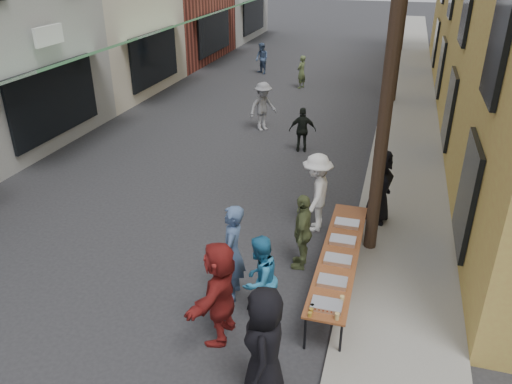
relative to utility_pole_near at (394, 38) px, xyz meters
The scene contains 24 objects.
ground 6.91m from the utility_pole_near, 145.10° to the right, with size 120.00×120.00×0.00m, color #28282B.
sidewalk 12.82m from the utility_pole_near, 86.66° to the left, with size 2.20×60.00×0.10m, color gray.
utility_pole_near is the anchor object (origin of this frame).
serving_table 4.10m from the utility_pole_near, 108.71° to the right, with size 0.70×4.00×0.75m.
catering_tray_sausage 4.88m from the utility_pole_near, 99.09° to the right, with size 0.50×0.33×0.08m, color maroon.
catering_tray_foil_b 4.49m from the utility_pole_near, 101.41° to the right, with size 0.50×0.33×0.08m, color #B2B2B7.
catering_tray_buns 4.14m from the utility_pole_near, 105.72° to the right, with size 0.50×0.33×0.08m, color tan.
catering_tray_foil_d 3.90m from the utility_pole_near, 114.91° to the right, with size 0.50×0.33×0.08m, color #B2B2B7.
catering_tray_buns_end 3.76m from the utility_pole_near, 143.00° to the right, with size 0.50×0.33×0.08m, color tan.
condiment_jar_a 5.10m from the utility_pole_near, 101.87° to the right, with size 0.07×0.07×0.08m, color #A57F26.
condiment_jar_b 5.03m from the utility_pole_near, 102.21° to the right, with size 0.07×0.07×0.08m, color #A57F26.
condiment_jar_c 4.97m from the utility_pole_near, 102.58° to the right, with size 0.07×0.07×0.08m, color #A57F26.
cup_stack 5.01m from the utility_pole_near, 95.08° to the right, with size 0.08×0.08×0.12m, color tan.
guest_front_a 5.83m from the utility_pole_near, 104.62° to the right, with size 0.94×0.61×1.93m, color black.
guest_front_b 4.86m from the utility_pole_near, 135.17° to the right, with size 0.70×0.46×1.92m, color #455D86.
guest_front_c 4.94m from the utility_pole_near, 121.30° to the right, with size 0.81×0.63×1.67m, color teal.
guest_front_d 3.84m from the utility_pole_near, 156.26° to the left, with size 1.21×0.70×1.88m, color white.
guest_front_e 4.03m from the utility_pole_near, 142.75° to the right, with size 0.96×0.40×1.64m, color #5F6A3D.
guest_queue_back 5.44m from the utility_pole_near, 122.89° to the right, with size 1.70×0.54×1.84m, color maroon.
server 3.70m from the utility_pole_near, 87.64° to the left, with size 0.88×0.57×1.80m, color black.
passerby_left 9.05m from the utility_pole_near, 121.75° to the left, with size 1.12×0.65×1.74m, color gray.
passerby_mid 7.05m from the utility_pole_near, 115.74° to the left, with size 0.85×0.36×1.46m, color black.
passerby_right 14.45m from the utility_pole_near, 107.61° to the left, with size 0.55×0.36×1.50m, color #57683C.
passerby_far 17.42m from the utility_pole_near, 113.46° to the left, with size 0.76×0.59×1.56m, color #41577E.
Camera 1 is at (4.48, -6.60, 5.99)m, focal length 35.00 mm.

